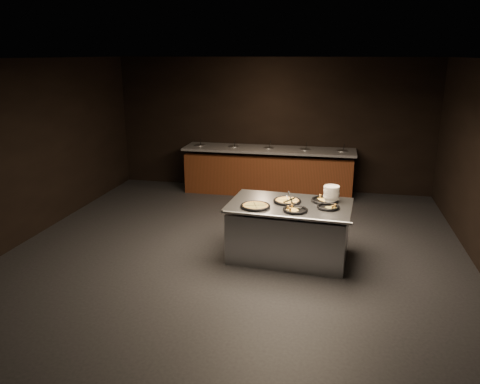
{
  "coord_description": "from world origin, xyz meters",
  "views": [
    {
      "loc": [
        1.41,
        -6.28,
        2.96
      ],
      "look_at": [
        0.04,
        0.3,
        0.97
      ],
      "focal_mm": 35.0,
      "sensor_mm": 36.0,
      "label": 1
    }
  ],
  "objects_px": {
    "serving_counter": "(289,232)",
    "plate_stack": "(331,194)",
    "pan_veggie_whole": "(255,206)",
    "pan_cheese_whole": "(287,201)"
  },
  "relations": [
    {
      "from": "pan_veggie_whole",
      "to": "plate_stack",
      "type": "bearing_deg",
      "value": 25.91
    },
    {
      "from": "serving_counter",
      "to": "pan_cheese_whole",
      "type": "xyz_separation_m",
      "value": [
        -0.05,
        0.08,
        0.46
      ]
    },
    {
      "from": "plate_stack",
      "to": "pan_veggie_whole",
      "type": "relative_size",
      "value": 0.54
    },
    {
      "from": "plate_stack",
      "to": "pan_veggie_whole",
      "type": "xyz_separation_m",
      "value": [
        -1.06,
        -0.51,
        -0.1
      ]
    },
    {
      "from": "serving_counter",
      "to": "plate_stack",
      "type": "relative_size",
      "value": 7.95
    },
    {
      "from": "plate_stack",
      "to": "pan_veggie_whole",
      "type": "height_order",
      "value": "plate_stack"
    },
    {
      "from": "serving_counter",
      "to": "plate_stack",
      "type": "xyz_separation_m",
      "value": [
        0.59,
        0.25,
        0.56
      ]
    },
    {
      "from": "serving_counter",
      "to": "plate_stack",
      "type": "distance_m",
      "value": 0.85
    },
    {
      "from": "plate_stack",
      "to": "pan_cheese_whole",
      "type": "bearing_deg",
      "value": -164.4
    },
    {
      "from": "pan_veggie_whole",
      "to": "pan_cheese_whole",
      "type": "height_order",
      "value": "same"
    }
  ]
}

